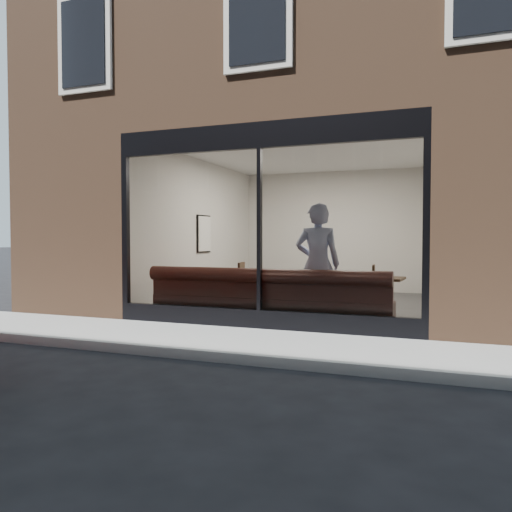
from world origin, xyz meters
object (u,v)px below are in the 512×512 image
(banquette, at_px, (268,311))
(cafe_table_right, at_px, (383,279))
(cafe_chair_right, at_px, (362,305))
(cafe_chair_left, at_px, (232,299))
(person, at_px, (318,264))
(cafe_table_left, at_px, (213,275))

(banquette, relative_size, cafe_table_right, 6.10)
(banquette, distance_m, cafe_table_right, 2.01)
(banquette, xyz_separation_m, cafe_chair_right, (1.35, 1.23, 0.01))
(cafe_chair_left, bearing_deg, banquette, 125.07)
(person, relative_size, cafe_chair_left, 4.54)
(cafe_chair_left, height_order, cafe_chair_right, cafe_chair_left)
(cafe_table_left, bearing_deg, cafe_table_right, 4.45)
(person, height_order, cafe_chair_left, person)
(cafe_table_left, relative_size, cafe_table_right, 0.89)
(banquette, height_order, cafe_chair_right, banquette)
(person, xyz_separation_m, cafe_chair_right, (0.59, 0.91, -0.75))
(person, xyz_separation_m, cafe_table_right, (0.98, 0.56, -0.25))
(banquette, bearing_deg, person, 22.95)
(cafe_chair_left, bearing_deg, cafe_table_left, 67.13)
(banquette, height_order, cafe_table_right, cafe_table_right)
(cafe_table_left, xyz_separation_m, cafe_chair_left, (0.14, 0.56, -0.50))
(cafe_table_right, xyz_separation_m, cafe_chair_left, (-2.89, 0.33, -0.50))
(person, height_order, cafe_chair_right, person)
(cafe_chair_right, bearing_deg, cafe_chair_left, -4.70)
(banquette, height_order, person, person)
(cafe_table_left, height_order, cafe_chair_left, cafe_table_left)
(cafe_chair_right, bearing_deg, cafe_table_right, 133.05)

